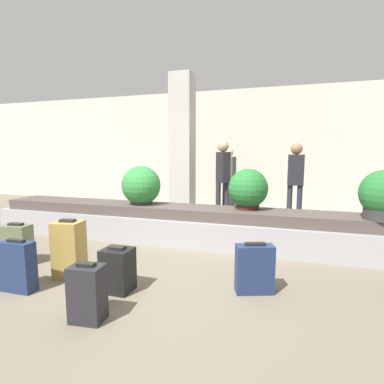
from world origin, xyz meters
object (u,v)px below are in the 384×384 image
suitcase_5 (17,245)px  traveler_0 (296,176)px  suitcase_1 (87,293)px  potted_plant_0 (248,190)px  suitcase_2 (18,266)px  potted_plant_1 (384,196)px  suitcase_0 (118,270)px  suitcase_3 (69,249)px  traveler_2 (229,174)px  potted_plant_2 (141,186)px  traveler_1 (223,173)px  suitcase_4 (254,269)px  pillar (182,148)px

suitcase_5 → traveler_0: 5.19m
suitcase_1 → potted_plant_0: bearing=61.7°
suitcase_2 → potted_plant_1: bearing=26.7°
suitcase_0 → potted_plant_0: 2.43m
suitcase_3 → traveler_2: 4.83m
suitcase_5 → potted_plant_1: 4.96m
potted_plant_1 → potted_plant_2: 3.66m
suitcase_1 → suitcase_5: (-1.77, 0.89, 0.02)m
potted_plant_2 → suitcase_3: bearing=-92.0°
suitcase_0 → suitcase_5: suitcase_5 is taller
suitcase_1 → potted_plant_1: (2.91, 2.40, 0.67)m
traveler_2 → suitcase_5: bearing=-93.7°
suitcase_1 → traveler_2: traveler_2 is taller
suitcase_0 → traveler_1: (0.38, 3.75, 0.83)m
suitcase_4 → suitcase_5: (-3.13, -0.12, 0.01)m
suitcase_2 → suitcase_0: bearing=16.1°
suitcase_2 → suitcase_3: size_ratio=0.81×
suitcase_2 → potted_plant_0: bearing=46.0°
suitcase_0 → traveler_0: traveler_0 is taller
suitcase_3 → potted_plant_2: 1.89m
pillar → potted_plant_2: size_ratio=4.73×
suitcase_2 → suitcase_4: 2.56m
potted_plant_1 → traveler_1: size_ratio=0.38×
potted_plant_1 → traveler_2: (-2.65, 3.02, 0.04)m
suitcase_1 → potted_plant_1: bearing=33.6°
suitcase_3 → potted_plant_1: 4.11m
potted_plant_2 → suitcase_1: bearing=-73.5°
suitcase_4 → traveler_1: bearing=87.8°
suitcase_1 → traveler_2: size_ratio=0.33×
suitcase_1 → traveler_0: (1.84, 4.54, 0.76)m
suitcase_3 → potted_plant_2: (0.06, 1.79, 0.58)m
suitcase_2 → potted_plant_1: 4.58m
suitcase_2 → potted_plant_0: 3.27m
suitcase_0 → suitcase_1: 0.60m
traveler_2 → pillar: bearing=-103.9°
traveler_0 → suitcase_3: bearing=-126.9°
pillar → suitcase_2: pillar is taller
suitcase_3 → potted_plant_0: (1.90, 1.88, 0.57)m
potted_plant_2 → traveler_0: size_ratio=0.40×
suitcase_3 → suitcase_5: bearing=164.7°
pillar → potted_plant_1: pillar is taller
suitcase_1 → suitcase_4: (1.36, 1.00, 0.01)m
potted_plant_0 → potted_plant_2: potted_plant_2 is taller
suitcase_1 → traveler_1: bearing=79.8°
suitcase_2 → suitcase_5: suitcase_2 is taller
traveler_0 → traveler_2: traveler_0 is taller
suitcase_0 → traveler_0: (1.90, 3.94, 0.78)m
pillar → traveler_2: pillar is taller
suitcase_5 → traveler_0: traveler_0 is taller
suitcase_3 → traveler_2: (1.07, 4.67, 0.62)m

